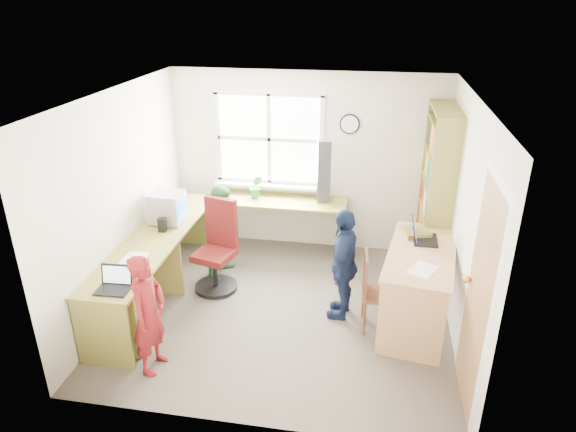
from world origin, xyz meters
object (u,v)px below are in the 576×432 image
object	(u,v)px
wooden_chair	(374,289)
cd_tower	(324,172)
crt_monitor	(167,207)
laptop_left	(115,284)
bookshelf	(435,198)
person_navy	(344,264)
l_desk	(161,277)
right_desk	(419,271)
swivel_chair	(218,251)
potted_plant	(256,187)
laptop_right	(421,235)
person_green	(224,231)
person_red	(149,314)

from	to	relation	value
wooden_chair	cd_tower	xyz separation A→B (m)	(-0.72, 1.61, 0.70)
crt_monitor	laptop_left	bearing A→B (deg)	-85.30
bookshelf	person_navy	size ratio (longest dim) A/B	1.67
l_desk	right_desk	bearing A→B (deg)	7.09
cd_tower	swivel_chair	bearing A→B (deg)	-148.36
wooden_chair	l_desk	bearing A→B (deg)	179.88
laptop_left	potted_plant	xyz separation A→B (m)	(0.79, 2.44, 0.11)
swivel_chair	laptop_right	distance (m)	2.34
cd_tower	person_green	xyz separation A→B (m)	(-1.14, -0.76, -0.58)
crt_monitor	potted_plant	distance (m)	1.28
bookshelf	laptop_right	bearing A→B (deg)	-104.17
laptop_left	person_red	size ratio (longest dim) A/B	0.27
person_navy	cd_tower	bearing A→B (deg)	-157.50
right_desk	laptop_left	bearing A→B (deg)	-151.02
right_desk	laptop_left	xyz separation A→B (m)	(-2.86, -1.06, 0.19)
bookshelf	potted_plant	world-z (taller)	bookshelf
cd_tower	person_red	xyz separation A→B (m)	(-1.31, -2.62, -0.57)
wooden_chair	cd_tower	world-z (taller)	cd_tower
right_desk	person_green	world-z (taller)	person_green
swivel_chair	wooden_chair	xyz separation A→B (m)	(1.85, -0.52, -0.01)
crt_monitor	laptop_right	world-z (taller)	crt_monitor
crt_monitor	laptop_left	distance (m)	1.52
wooden_chair	crt_monitor	world-z (taller)	crt_monitor
right_desk	cd_tower	world-z (taller)	cd_tower
right_desk	crt_monitor	bearing A→B (deg)	179.98
crt_monitor	person_red	bearing A→B (deg)	-72.84
swivel_chair	laptop_right	world-z (taller)	swivel_chair
bookshelf	cd_tower	bearing A→B (deg)	168.33
l_desk	right_desk	xyz separation A→B (m)	(2.74, 0.34, 0.15)
wooden_chair	laptop_right	xyz separation A→B (m)	(0.46, 0.48, 0.42)
l_desk	person_navy	bearing A→B (deg)	9.39
laptop_left	cd_tower	bearing A→B (deg)	52.98
bookshelf	cd_tower	size ratio (longest dim) A/B	2.54
potted_plant	swivel_chair	bearing A→B (deg)	-102.49
laptop_right	wooden_chair	bearing A→B (deg)	137.19
wooden_chair	crt_monitor	distance (m)	2.61
crt_monitor	laptop_right	xyz separation A→B (m)	(2.94, -0.16, -0.05)
swivel_chair	crt_monitor	bearing A→B (deg)	-176.60
cd_tower	person_green	size ratio (longest dim) A/B	0.70
l_desk	bookshelf	world-z (taller)	bookshelf
swivel_chair	person_green	distance (m)	0.35
bookshelf	cd_tower	world-z (taller)	bookshelf
laptop_left	bookshelf	bearing A→B (deg)	32.60
wooden_chair	cd_tower	size ratio (longest dim) A/B	1.04
person_navy	swivel_chair	bearing A→B (deg)	-95.23
cd_tower	l_desk	bearing A→B (deg)	-144.23
crt_monitor	person_red	world-z (taller)	person_red
right_desk	laptop_left	size ratio (longest dim) A/B	4.83
potted_plant	person_green	size ratio (longest dim) A/B	0.27
laptop_left	potted_plant	distance (m)	2.57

